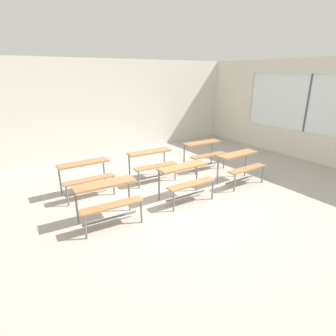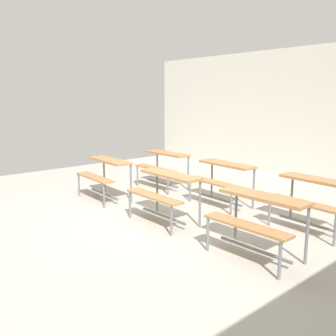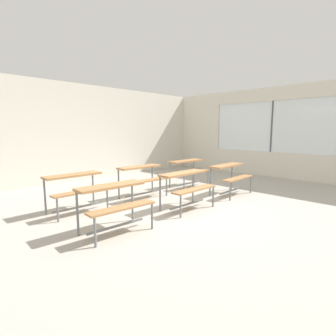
{
  "view_description": "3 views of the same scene",
  "coord_description": "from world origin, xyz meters",
  "px_view_note": "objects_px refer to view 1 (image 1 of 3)",
  "views": [
    {
      "loc": [
        -3.06,
        -4.12,
        2.59
      ],
      "look_at": [
        0.13,
        0.74,
        0.53
      ],
      "focal_mm": 28.92,
      "sensor_mm": 36.0,
      "label": 1
    },
    {
      "loc": [
        4.23,
        -3.4,
        1.87
      ],
      "look_at": [
        -0.31,
        0.53,
        0.72
      ],
      "focal_mm": 39.28,
      "sensor_mm": 36.0,
      "label": 2
    },
    {
      "loc": [
        -3.8,
        -3.3,
        1.6
      ],
      "look_at": [
        0.19,
        0.66,
        0.78
      ],
      "focal_mm": 28.0,
      "sensor_mm": 36.0,
      "label": 3
    }
  ],
  "objects_px": {
    "desk_bench_r1c2": "(204,149)",
    "desk_bench_r0c0": "(108,194)",
    "desk_bench_r1c1": "(152,159)",
    "desk_bench_r1c0": "(86,171)",
    "desk_bench_r0c2": "(241,161)",
    "desk_bench_r0c1": "(186,175)"
  },
  "relations": [
    {
      "from": "desk_bench_r0c1",
      "to": "desk_bench_r1c0",
      "type": "distance_m",
      "value": 2.17
    },
    {
      "from": "desk_bench_r1c0",
      "to": "desk_bench_r1c2",
      "type": "bearing_deg",
      "value": -0.67
    },
    {
      "from": "desk_bench_r1c1",
      "to": "desk_bench_r0c0",
      "type": "bearing_deg",
      "value": -138.38
    },
    {
      "from": "desk_bench_r0c2",
      "to": "desk_bench_r1c2",
      "type": "relative_size",
      "value": 0.99
    },
    {
      "from": "desk_bench_r0c0",
      "to": "desk_bench_r1c0",
      "type": "bearing_deg",
      "value": 91.19
    },
    {
      "from": "desk_bench_r0c2",
      "to": "desk_bench_r1c2",
      "type": "xyz_separation_m",
      "value": [
        -0.01,
        1.33,
        0.0
      ]
    },
    {
      "from": "desk_bench_r1c0",
      "to": "desk_bench_r1c1",
      "type": "xyz_separation_m",
      "value": [
        1.64,
        -0.03,
        0.0
      ]
    },
    {
      "from": "desk_bench_r1c1",
      "to": "desk_bench_r0c1",
      "type": "bearing_deg",
      "value": -85.67
    },
    {
      "from": "desk_bench_r0c1",
      "to": "desk_bench_r1c0",
      "type": "bearing_deg",
      "value": 141.22
    },
    {
      "from": "desk_bench_r0c2",
      "to": "desk_bench_r1c1",
      "type": "bearing_deg",
      "value": 140.78
    },
    {
      "from": "desk_bench_r1c1",
      "to": "desk_bench_r1c2",
      "type": "distance_m",
      "value": 1.69
    },
    {
      "from": "desk_bench_r0c1",
      "to": "desk_bench_r1c2",
      "type": "height_order",
      "value": "same"
    },
    {
      "from": "desk_bench_r0c1",
      "to": "desk_bench_r1c1",
      "type": "relative_size",
      "value": 0.98
    },
    {
      "from": "desk_bench_r0c1",
      "to": "desk_bench_r0c2",
      "type": "distance_m",
      "value": 1.66
    },
    {
      "from": "desk_bench_r1c0",
      "to": "desk_bench_r1c2",
      "type": "distance_m",
      "value": 3.33
    },
    {
      "from": "desk_bench_r1c2",
      "to": "desk_bench_r0c0",
      "type": "bearing_deg",
      "value": -155.68
    },
    {
      "from": "desk_bench_r0c0",
      "to": "desk_bench_r1c2",
      "type": "distance_m",
      "value": 3.62
    },
    {
      "from": "desk_bench_r0c1",
      "to": "desk_bench_r1c0",
      "type": "height_order",
      "value": "same"
    },
    {
      "from": "desk_bench_r0c0",
      "to": "desk_bench_r1c0",
      "type": "height_order",
      "value": "same"
    },
    {
      "from": "desk_bench_r0c2",
      "to": "desk_bench_r1c2",
      "type": "bearing_deg",
      "value": 89.54
    },
    {
      "from": "desk_bench_r0c1",
      "to": "desk_bench_r1c1",
      "type": "bearing_deg",
      "value": 92.21
    },
    {
      "from": "desk_bench_r1c0",
      "to": "desk_bench_r0c0",
      "type": "bearing_deg",
      "value": -91.68
    }
  ]
}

